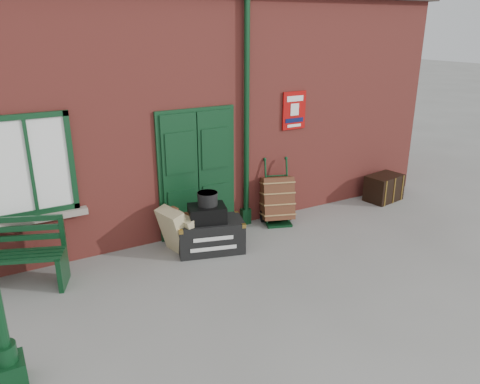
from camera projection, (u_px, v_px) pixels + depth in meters
ground at (256, 263)px, 7.38m from camera, size 80.00×80.00×0.00m
station_building at (168, 97)px, 9.51m from camera, size 10.30×4.30×4.36m
bench at (2, 253)px, 6.57m from camera, size 1.74×1.08×1.04m
houdini_trunk at (210, 235)px, 7.72m from camera, size 1.19×0.86×0.54m
strongbox at (207, 214)px, 7.56m from camera, size 0.68×0.57×0.27m
hatbox at (208, 199)px, 7.52m from camera, size 0.40×0.40×0.21m
suitcase_back at (175, 231)px, 7.60m from camera, size 0.53×0.62×0.79m
suitcase_front at (188, 234)px, 7.62m from camera, size 0.44×0.55×0.68m
porter_trolley at (277, 199)px, 8.79m from camera, size 0.75×0.78×1.20m
dark_trunk at (384, 188)px, 9.95m from camera, size 0.84×0.62×0.55m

